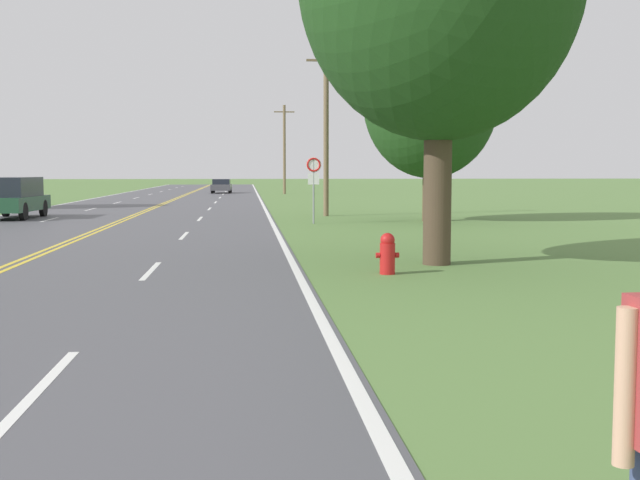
{
  "coord_description": "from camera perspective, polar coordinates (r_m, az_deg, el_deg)",
  "views": [
    {
      "loc": [
        5.12,
        -0.22,
        2.08
      ],
      "look_at": [
        6.41,
        13.7,
        0.87
      ],
      "focal_mm": 45.0,
      "sensor_mm": 36.0,
      "label": 1
    }
  ],
  "objects": [
    {
      "name": "fire_hydrant",
      "position": [
        16.16,
        4.82,
        -0.94
      ],
      "size": [
        0.47,
        0.31,
        0.83
      ],
      "color": "red",
      "rests_on": "ground"
    },
    {
      "name": "traffic_sign",
      "position": [
        31.3,
        -0.46,
        4.76
      ],
      "size": [
        0.6,
        0.1,
        2.61
      ],
      "color": "gray",
      "rests_on": "ground"
    },
    {
      "name": "utility_pole_midground",
      "position": [
        36.79,
        0.44,
        7.91
      ],
      "size": [
        1.8,
        0.24,
        7.64
      ],
      "color": "brown",
      "rests_on": "ground"
    },
    {
      "name": "utility_pole_far",
      "position": [
        71.5,
        -2.55,
        6.56
      ],
      "size": [
        1.8,
        0.24,
        7.84
      ],
      "color": "brown",
      "rests_on": "ground"
    },
    {
      "name": "tree_behind_sign",
      "position": [
        33.4,
        7.84,
        9.76
      ],
      "size": [
        5.48,
        5.48,
        8.07
      ],
      "color": "brown",
      "rests_on": "ground"
    },
    {
      "name": "car_dark_green_suv_approaching",
      "position": [
        37.2,
        -20.95,
        2.9
      ],
      "size": [
        2.0,
        4.85,
        1.79
      ],
      "rotation": [
        0.0,
        0.0,
        1.54
      ],
      "color": "black",
      "rests_on": "ground"
    },
    {
      "name": "car_dark_grey_sedan_mid_near",
      "position": [
        74.46,
        -7.02,
        3.85
      ],
      "size": [
        1.87,
        3.97,
        1.3
      ],
      "rotation": [
        0.0,
        0.0,
        -1.59
      ],
      "color": "black",
      "rests_on": "ground"
    }
  ]
}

